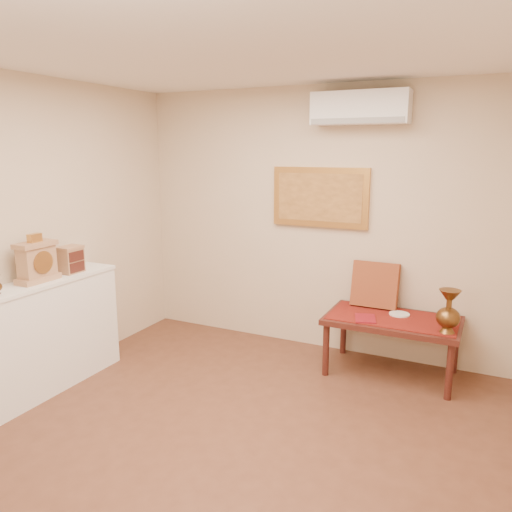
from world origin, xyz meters
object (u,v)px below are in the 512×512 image
Objects in this scene: wooden_chest at (71,259)px; low_table at (392,325)px; mantel_clock at (37,261)px; display_ledge at (17,346)px; brass_urn_tall at (449,307)px.

low_table is at bearing 25.65° from wooden_chest.
mantel_clock is at bearing -91.75° from wooden_chest.
display_ledge is 0.86m from wooden_chest.
wooden_chest is (0.03, 0.61, 0.61)m from display_ledge.
brass_urn_tall is 3.33m from wooden_chest.
brass_urn_tall reaches higher than low_table.
wooden_chest is (0.01, 0.35, -0.05)m from mantel_clock.
display_ledge is 4.93× the size of mantel_clock.
wooden_chest reaches higher than brass_urn_tall.
mantel_clock reaches higher than wooden_chest.
wooden_chest is 0.20× the size of low_table.
wooden_chest is at bearing 87.41° from display_ledge.
brass_urn_tall reaches higher than display_ledge.
low_table is (2.66, 1.63, -0.67)m from mantel_clock.
brass_urn_tall is 1.85× the size of wooden_chest.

